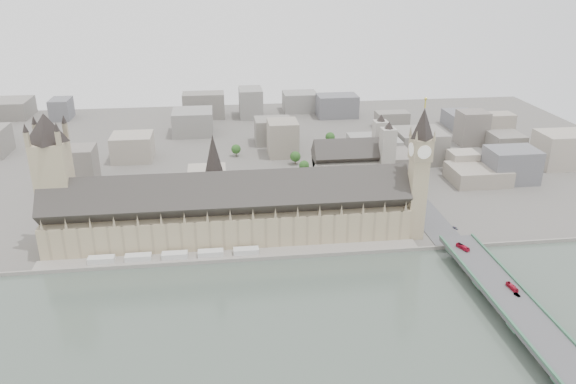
{
  "coord_description": "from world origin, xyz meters",
  "views": [
    {
      "loc": [
        -4.0,
        -360.23,
        194.93
      ],
      "look_at": [
        43.24,
        18.67,
        37.16
      ],
      "focal_mm": 35.0,
      "sensor_mm": 36.0,
      "label": 1
    }
  ],
  "objects": [
    {
      "name": "red_bus_north",
      "position": [
        158.48,
        -34.38,
        11.75
      ],
      "size": [
        6.5,
        10.92,
        3.0
      ],
      "primitive_type": "imported",
      "rotation": [
        0.0,
        0.0,
        0.4
      ],
      "color": "red",
      "rests_on": "westminster_bridge"
    },
    {
      "name": "central_tower",
      "position": [
        -10.0,
        26.0,
        57.92
      ],
      "size": [
        13.0,
        13.0,
        48.0
      ],
      "color": "gray",
      "rests_on": "ground"
    },
    {
      "name": "palace_of_westminster",
      "position": [
        0.0,
        19.7,
        22.71
      ],
      "size": [
        265.0,
        40.73,
        55.44
      ],
      "color": "gray",
      "rests_on": "ground"
    },
    {
      "name": "car_approach",
      "position": [
        166.04,
        -3.54,
        10.96
      ],
      "size": [
        3.27,
        5.23,
        1.41
      ],
      "primitive_type": "imported",
      "rotation": [
        0.0,
        0.0,
        0.28
      ],
      "color": "gray",
      "rests_on": "westminster_bridge"
    },
    {
      "name": "river_terrace",
      "position": [
        0.0,
        -7.5,
        1.0
      ],
      "size": [
        270.0,
        15.0,
        2.0
      ],
      "primitive_type": "cube",
      "color": "gray",
      "rests_on": "ground"
    },
    {
      "name": "westminster_bridge",
      "position": [
        162.0,
        -87.5,
        5.12
      ],
      "size": [
        25.0,
        325.0,
        10.25
      ],
      "primitive_type": "cube",
      "color": "#474749",
      "rests_on": "ground"
    },
    {
      "name": "terrace_tents",
      "position": [
        -40.0,
        -7.0,
        4.0
      ],
      "size": [
        118.0,
        7.0,
        4.0
      ],
      "color": "silver",
      "rests_on": "river_terrace"
    },
    {
      "name": "bridge_parapets",
      "position": [
        162.0,
        -132.0,
        10.82
      ],
      "size": [
        25.0,
        235.0,
        1.15
      ],
      "primitive_type": null,
      "color": "#39684D",
      "rests_on": "westminster_bridge"
    },
    {
      "name": "city_skyline_inland",
      "position": [
        0.0,
        245.0,
        19.0
      ],
      "size": [
        720.0,
        360.0,
        38.0
      ],
      "primitive_type": null,
      "color": "gray",
      "rests_on": "ground"
    },
    {
      "name": "embankment_wall",
      "position": [
        0.0,
        -15.0,
        1.5
      ],
      "size": [
        600.0,
        1.5,
        3.0
      ],
      "primitive_type": "cube",
      "color": "gray",
      "rests_on": "ground"
    },
    {
      "name": "westminster_abbey",
      "position": [
        110.92,
        95.0,
        25.08
      ],
      "size": [
        68.0,
        36.0,
        64.0
      ],
      "color": "#A39E93",
      "rests_on": "ground"
    },
    {
      "name": "ground",
      "position": [
        0.0,
        0.0,
        0.0
      ],
      "size": [
        900.0,
        900.0,
        0.0
      ],
      "primitive_type": "plane",
      "color": "#595651",
      "rests_on": "ground"
    },
    {
      "name": "car_silver",
      "position": [
        166.77,
        -94.29,
        10.93
      ],
      "size": [
        2.82,
        4.4,
        1.37
      ],
      "primitive_type": "imported",
      "rotation": [
        0.0,
        0.0,
        0.36
      ],
      "color": "gray",
      "rests_on": "westminster_bridge"
    },
    {
      "name": "elizabeth_tower",
      "position": [
        138.0,
        8.0,
        58.09
      ],
      "size": [
        17.0,
        17.0,
        107.5
      ],
      "color": "gray",
      "rests_on": "ground"
    },
    {
      "name": "park_trees",
      "position": [
        -10.0,
        60.0,
        7.5
      ],
      "size": [
        110.0,
        30.0,
        15.0
      ],
      "primitive_type": null,
      "color": "#1F4A1A",
      "rests_on": "ground"
    },
    {
      "name": "victoria_tower",
      "position": [
        -122.0,
        26.0,
        55.2
      ],
      "size": [
        30.0,
        30.0,
        100.0
      ],
      "color": "gray",
      "rests_on": "ground"
    },
    {
      "name": "red_bus_south",
      "position": [
        167.2,
        -86.94,
        11.66
      ],
      "size": [
        3.45,
        10.3,
        2.81
      ],
      "primitive_type": "imported",
      "rotation": [
        0.0,
        0.0,
        0.11
      ],
      "color": "#AC152B",
      "rests_on": "westminster_bridge"
    }
  ]
}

